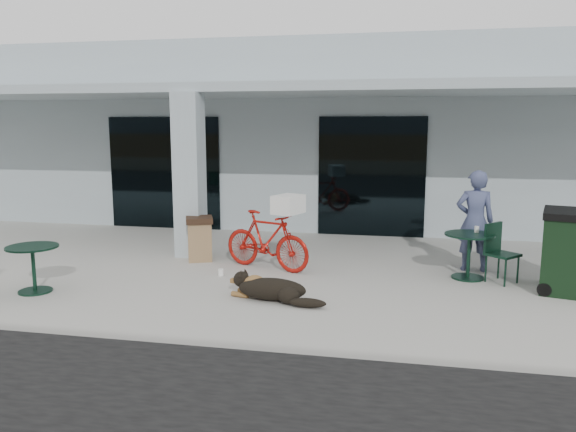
% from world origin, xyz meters
% --- Properties ---
extents(ground, '(80.00, 80.00, 0.00)m').
position_xyz_m(ground, '(0.00, 0.00, 0.00)').
color(ground, '#A5A39C').
rests_on(ground, ground).
extents(building, '(22.00, 7.00, 4.50)m').
position_xyz_m(building, '(0.00, 8.50, 2.25)').
color(building, '#A1B1B7').
rests_on(building, ground).
extents(storefront_glass_left, '(2.80, 0.06, 2.70)m').
position_xyz_m(storefront_glass_left, '(-3.20, 4.98, 1.35)').
color(storefront_glass_left, black).
rests_on(storefront_glass_left, ground).
extents(storefront_glass_right, '(2.40, 0.06, 2.70)m').
position_xyz_m(storefront_glass_right, '(1.80, 4.98, 1.35)').
color(storefront_glass_right, black).
rests_on(storefront_glass_right, ground).
extents(column, '(0.50, 0.50, 3.12)m').
position_xyz_m(column, '(-1.50, 2.30, 1.56)').
color(column, '#A1B1B7').
rests_on(column, ground).
extents(overhang, '(22.00, 2.80, 0.18)m').
position_xyz_m(overhang, '(0.00, 3.60, 3.21)').
color(overhang, '#A1B1B7').
rests_on(overhang, column).
extents(bicycle, '(1.78, 1.07, 1.04)m').
position_xyz_m(bicycle, '(0.18, 1.57, 0.52)').
color(bicycle, '#A9150D').
rests_on(bicycle, ground).
extents(laundry_basket, '(0.55, 0.63, 0.31)m').
position_xyz_m(laundry_basket, '(0.61, 1.41, 1.19)').
color(laundry_basket, white).
rests_on(laundry_basket, bicycle).
extents(dog, '(1.21, 0.67, 0.38)m').
position_xyz_m(dog, '(0.69, -0.16, 0.19)').
color(dog, black).
rests_on(dog, ground).
extents(cup_near_dog, '(0.11, 0.11, 0.11)m').
position_xyz_m(cup_near_dog, '(-0.48, 0.99, 0.06)').
color(cup_near_dog, white).
rests_on(cup_near_dog, ground).
extents(cafe_table_near, '(0.89, 0.89, 0.72)m').
position_xyz_m(cafe_table_near, '(-2.96, -0.47, 0.36)').
color(cafe_table_near, '#103021').
rests_on(cafe_table_near, ground).
extents(cafe_table_far, '(0.98, 0.98, 0.76)m').
position_xyz_m(cafe_table_far, '(3.60, 1.65, 0.38)').
color(cafe_table_far, '#103021').
rests_on(cafe_table_far, ground).
extents(cafe_chair_far_a, '(0.64, 0.64, 0.96)m').
position_xyz_m(cafe_chair_far_a, '(4.11, 1.50, 0.48)').
color(cafe_chair_far_a, '#103021').
rests_on(cafe_chair_far_a, ground).
extents(person, '(0.64, 0.42, 1.76)m').
position_xyz_m(person, '(3.74, 2.20, 0.88)').
color(person, '#41496E').
rests_on(person, ground).
extents(cup_on_table, '(0.09, 0.09, 0.10)m').
position_xyz_m(cup_on_table, '(3.72, 1.78, 0.81)').
color(cup_on_table, white).
rests_on(cup_on_table, cafe_table_far).
extents(trash_receptacle, '(0.63, 0.63, 0.83)m').
position_xyz_m(trash_receptacle, '(-1.20, 1.96, 0.41)').
color(trash_receptacle, olive).
rests_on(trash_receptacle, ground).
extents(wheeled_bin, '(0.99, 1.14, 1.25)m').
position_xyz_m(wheeled_bin, '(5.00, 1.20, 0.63)').
color(wheeled_bin, black).
rests_on(wheeled_bin, ground).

